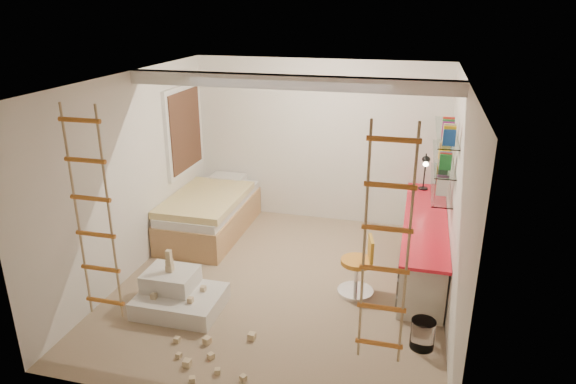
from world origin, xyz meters
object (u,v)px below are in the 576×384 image
(swivel_chair, at_px, (358,273))
(play_platform, at_px, (178,295))
(bed, at_px, (210,213))
(desk, at_px, (423,241))

(swivel_chair, xyz_separation_m, play_platform, (-2.01, -0.84, -0.11))
(bed, relative_size, swivel_chair, 2.64)
(desk, distance_m, play_platform, 3.25)
(swivel_chair, bearing_deg, bed, 153.60)
(desk, relative_size, swivel_chair, 3.70)
(swivel_chair, relative_size, play_platform, 0.78)
(desk, height_order, play_platform, desk)
(bed, bearing_deg, desk, -6.49)
(desk, xyz_separation_m, play_platform, (-2.76, -1.69, -0.24))
(bed, bearing_deg, play_platform, -78.06)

